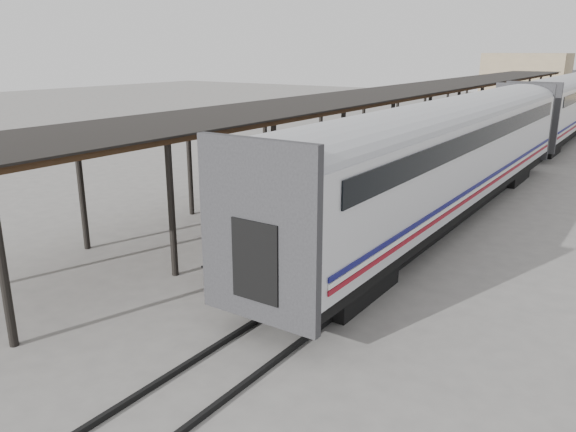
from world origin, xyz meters
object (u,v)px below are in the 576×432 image
(porter, at_px, (242,225))
(pedestrian, at_px, (377,155))
(luggage_tug, at_px, (431,153))
(baggage_cart, at_px, (250,251))

(porter, distance_m, pedestrian, 16.25)
(luggage_tug, relative_size, pedestrian, 1.01)
(baggage_cart, height_order, luggage_tug, luggage_tug)
(porter, bearing_deg, baggage_cart, 45.97)
(luggage_tug, height_order, pedestrian, pedestrian)
(luggage_tug, bearing_deg, pedestrian, -125.64)
(baggage_cart, relative_size, porter, 1.59)
(pedestrian, bearing_deg, luggage_tug, -130.01)
(luggage_tug, xyz_separation_m, porter, (1.73, -19.40, 0.98))
(luggage_tug, bearing_deg, baggage_cart, -95.42)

